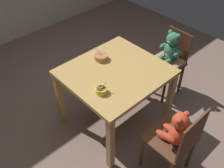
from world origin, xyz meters
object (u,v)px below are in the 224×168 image
at_px(teddy_chair_near_front, 176,135).
at_px(teddy_chair_near_right, 170,55).
at_px(porridge_bowl_terracotta_far_center, 101,57).
at_px(porridge_bowl_yellow_near_left, 101,90).
at_px(dining_table, 115,78).

relative_size(teddy_chair_near_front, teddy_chair_near_right, 0.99).
height_order(teddy_chair_near_right, porridge_bowl_terracotta_far_center, porridge_bowl_terracotta_far_center).
relative_size(porridge_bowl_yellow_near_left, porridge_bowl_terracotta_far_center, 0.79).
xyz_separation_m(dining_table, porridge_bowl_terracotta_far_center, (0.03, 0.25, 0.13)).
bearing_deg(dining_table, teddy_chair_near_right, -3.87).
xyz_separation_m(dining_table, porridge_bowl_yellow_near_left, (-0.31, -0.14, 0.13)).
relative_size(dining_table, teddy_chair_near_right, 1.13).
distance_m(teddy_chair_near_front, teddy_chair_near_right, 1.20).
bearing_deg(porridge_bowl_terracotta_far_center, porridge_bowl_yellow_near_left, -131.01).
height_order(porridge_bowl_yellow_near_left, porridge_bowl_terracotta_far_center, porridge_bowl_terracotta_far_center).
height_order(dining_table, porridge_bowl_terracotta_far_center, porridge_bowl_terracotta_far_center).
height_order(dining_table, porridge_bowl_yellow_near_left, porridge_bowl_yellow_near_left).
distance_m(teddy_chair_near_right, porridge_bowl_terracotta_far_center, 0.92).
xyz_separation_m(dining_table, teddy_chair_near_right, (0.87, -0.06, -0.08)).
xyz_separation_m(teddy_chair_near_front, porridge_bowl_terracotta_far_center, (0.08, 1.09, 0.23)).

